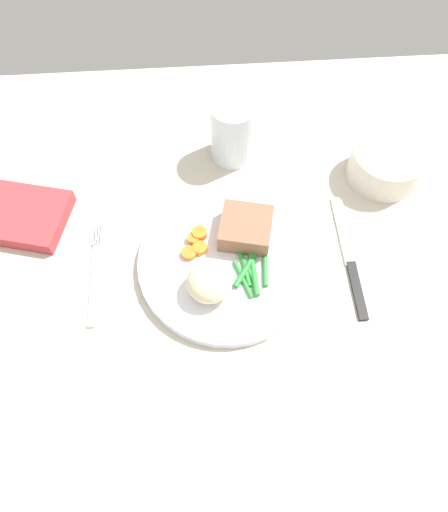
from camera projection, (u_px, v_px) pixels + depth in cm
name	position (u px, v px, depth cm)	size (l,w,h in cm)	color
dining_table	(228.00, 280.00, 69.40)	(120.00, 90.00, 2.00)	beige
dinner_plate	(224.00, 262.00, 68.76)	(25.28, 25.28, 1.60)	white
meat_portion	(246.00, 228.00, 68.73)	(7.22, 6.97, 3.31)	#936047
mashed_potatoes	(209.00, 282.00, 63.73)	(6.15, 6.21, 4.59)	beige
carrot_slices	(196.00, 242.00, 68.88)	(3.78, 5.16, 1.21)	orange
green_beans	(250.00, 270.00, 66.76)	(5.40, 8.57, 0.85)	#2D8C38
fork	(95.00, 274.00, 68.49)	(1.44, 16.60, 0.40)	silver
knife	(350.00, 258.00, 69.79)	(1.70, 20.50, 0.64)	black
water_glass	(233.00, 135.00, 76.19)	(7.20, 7.20, 10.29)	silver
salad_bowl	(386.00, 163.00, 74.98)	(11.26, 11.26, 5.47)	silver
napkin	(25.00, 216.00, 72.31)	(12.11, 10.28, 2.29)	#B2383D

